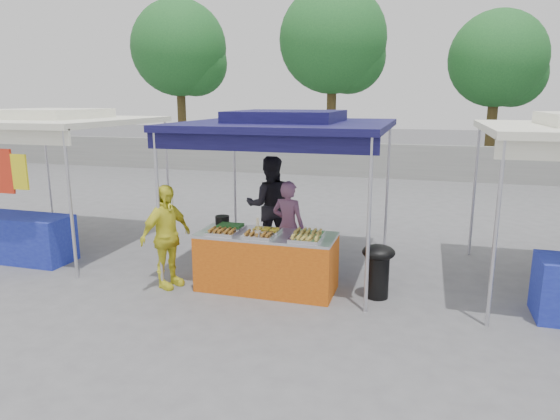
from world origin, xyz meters
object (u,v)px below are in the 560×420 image
(vendor_table, at_px, (267,262))
(customer_person, at_px, (166,237))
(vendor_woman, at_px, (288,226))
(helper_man, at_px, (270,205))
(cooking_pot, at_px, (222,220))
(wok_burner, at_px, (378,266))

(vendor_table, distance_m, customer_person, 1.52)
(vendor_table, height_order, vendor_woman, vendor_woman)
(helper_man, bearing_deg, vendor_table, 86.89)
(cooking_pot, distance_m, helper_man, 1.41)
(helper_man, bearing_deg, cooking_pot, 56.78)
(vendor_woman, xyz_separation_m, helper_man, (-0.57, 0.82, 0.14))
(wok_burner, bearing_deg, helper_man, 163.50)
(vendor_woman, height_order, helper_man, helper_man)
(vendor_table, xyz_separation_m, wok_burner, (1.59, 0.15, 0.03))
(customer_person, bearing_deg, cooking_pot, -22.70)
(cooking_pot, height_order, vendor_woman, vendor_woman)
(helper_man, bearing_deg, wok_burner, 124.01)
(vendor_table, relative_size, vendor_woman, 1.35)
(cooking_pot, xyz_separation_m, customer_person, (-0.62, -0.66, -0.14))
(cooking_pot, distance_m, customer_person, 0.92)
(cooking_pot, relative_size, wok_burner, 0.28)
(customer_person, bearing_deg, helper_man, -5.22)
(customer_person, bearing_deg, vendor_woman, -31.45)
(vendor_table, height_order, wok_burner, vendor_table)
(vendor_table, distance_m, vendor_woman, 0.96)
(vendor_table, distance_m, wok_burner, 1.60)
(vendor_table, xyz_separation_m, helper_man, (-0.49, 1.72, 0.46))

